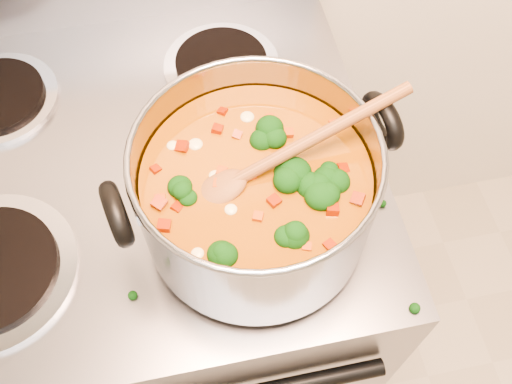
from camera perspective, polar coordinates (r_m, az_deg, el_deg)
The scene contains 4 objects.
electric_range at distance 1.23m, azimuth -9.24°, elevation -8.52°, with size 0.73×0.66×1.08m.
stockpot at distance 0.68m, azimuth -0.03°, elevation 0.04°, with size 0.35×0.28×0.17m.
wooden_spoon at distance 0.64m, azimuth 1.24°, elevation 2.92°, with size 0.27×0.09×0.09m.
cooktop_crumbs at distance 0.75m, azimuth 2.26°, elevation -3.74°, with size 0.34×0.29×0.01m.
Camera 1 is at (0.03, 0.67, 1.59)m, focal length 40.00 mm.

